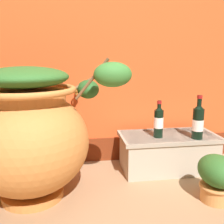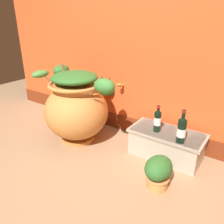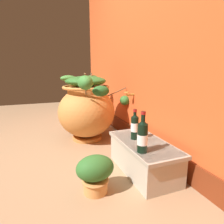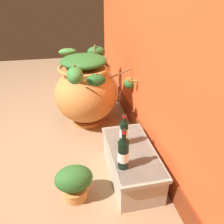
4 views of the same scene
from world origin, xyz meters
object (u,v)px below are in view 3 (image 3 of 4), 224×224
(terracotta_urn, at_px, (87,107))
(potted_shrub, at_px, (95,172))
(wine_bottle_left, at_px, (135,126))
(wine_bottle_middle, at_px, (142,135))

(terracotta_urn, height_order, potted_shrub, terracotta_urn)
(terracotta_urn, xyz_separation_m, potted_shrub, (1.11, -0.22, -0.26))
(terracotta_urn, xyz_separation_m, wine_bottle_left, (0.89, 0.22, -0.02))
(wine_bottle_left, xyz_separation_m, wine_bottle_middle, (0.27, -0.08, 0.01))
(terracotta_urn, distance_m, potted_shrub, 1.16)
(wine_bottle_left, relative_size, wine_bottle_middle, 0.86)
(wine_bottle_middle, bearing_deg, terracotta_urn, -172.98)
(terracotta_urn, distance_m, wine_bottle_left, 0.91)
(wine_bottle_middle, bearing_deg, wine_bottle_left, 164.31)
(wine_bottle_left, relative_size, potted_shrub, 0.95)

